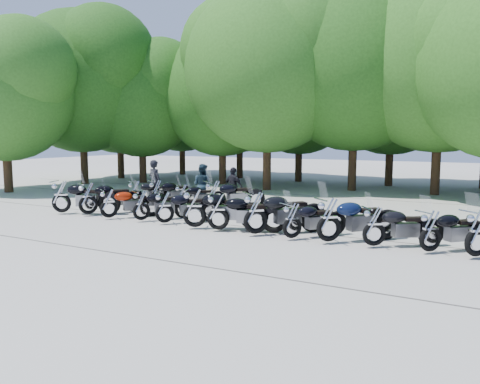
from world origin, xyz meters
The scene contains 33 objects.
ground centered at (0.00, 0.00, 0.00)m, with size 90.00×90.00×0.00m, color gray.
tree_0 centered at (-15.42, 12.98, 5.45)m, with size 7.50×7.50×9.21m.
tree_1 centered at (-12.04, 11.24, 5.06)m, with size 6.97×6.97×8.55m.
tree_2 centered at (-7.25, 12.84, 5.31)m, with size 7.31×7.31×8.97m.
tree_3 centered at (-3.57, 11.24, 6.32)m, with size 8.70×8.70×10.67m.
tree_4 centered at (0.54, 13.09, 6.64)m, with size 9.13×9.13×11.20m.
tree_5 centered at (4.61, 13.20, 6.57)m, with size 9.04×9.04×11.10m.
tree_9 centered at (-13.53, 17.59, 5.52)m, with size 7.59×7.59×9.32m.
tree_10 centered at (-8.29, 16.97, 5.66)m, with size 7.78×7.78×9.55m.
tree_11 centered at (-3.76, 16.43, 5.49)m, with size 7.56×7.56×9.28m.
tree_12 centered at (1.80, 16.47, 5.72)m, with size 7.88×7.88×9.67m.
tree_16 centered at (-14.83, 4.00, 5.06)m, with size 6.97×6.97×8.55m.
tree_17 centered at (-14.68, 9.00, 6.04)m, with size 8.31×8.31×10.20m.
motorcycle_0 centered at (-6.86, 0.42, 0.71)m, with size 0.76×2.50×1.41m, color black, non-canonical shape.
motorcycle_1 centered at (-5.73, 0.64, 0.68)m, with size 0.74×2.42×1.37m, color black, non-canonical shape.
motorcycle_2 centered at (-4.57, 0.47, 0.59)m, with size 0.64×2.11×1.19m, color #971B05, non-canonical shape.
motorcycle_3 centered at (-3.27, 0.62, 0.60)m, with size 0.64×2.11×1.19m, color black, non-canonical shape.
motorcycle_4 centered at (-2.29, 0.59, 0.61)m, with size 0.65×2.14×1.21m, color black, non-canonical shape.
motorcycle_5 centered at (-0.99, 0.39, 0.71)m, with size 0.76×2.51×1.42m, color black, non-canonical shape.
motorcycle_6 centered at (-0.16, 0.42, 0.66)m, with size 0.71×2.32×1.31m, color black, non-canonical shape.
motorcycle_7 centered at (1.11, 0.38, 0.72)m, with size 0.78×2.56×1.44m, color black, non-canonical shape.
motorcycle_8 centered at (2.22, 0.40, 0.58)m, with size 0.63×2.07×1.17m, color black, non-canonical shape.
motorcycle_9 centered at (3.26, 0.41, 0.70)m, with size 0.76×2.49×1.40m, color #0B1533, non-canonical shape.
motorcycle_10 centered at (4.42, 0.51, 0.61)m, with size 0.66×2.16×1.22m, color black, non-canonical shape.
motorcycle_11 centered at (5.75, 0.55, 0.61)m, with size 0.65×2.14×1.21m, color black, non-canonical shape.
motorcycle_12 centered at (6.76, 0.53, 0.66)m, with size 0.71×2.33×1.32m, color black, non-canonical shape.
motorcycle_13 centered at (-5.80, 3.27, 0.59)m, with size 0.64×2.10×1.19m, color black, non-canonical shape.
motorcycle_14 centered at (-4.71, 3.27, 0.64)m, with size 0.69×2.25×1.27m, color black, non-canonical shape.
motorcycle_15 centered at (-3.47, 3.28, 0.57)m, with size 0.62×2.03×1.15m, color black, non-canonical shape.
motorcycle_16 centered at (-1.95, 3.13, 0.70)m, with size 0.75×2.47×1.40m, color black, non-canonical shape.
rider_0 centered at (-5.51, 4.17, 0.93)m, with size 0.68×0.45×1.87m, color black.
rider_1 centered at (-3.39, 4.59, 0.87)m, with size 0.85×0.66×1.74m, color #1B2F39.
rider_2 centered at (-2.20, 5.05, 0.81)m, with size 0.95×0.39×1.62m, color black.
Camera 1 is at (6.92, -11.45, 2.85)m, focal length 35.00 mm.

